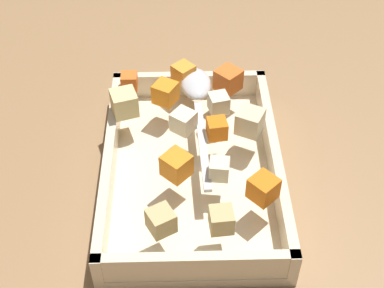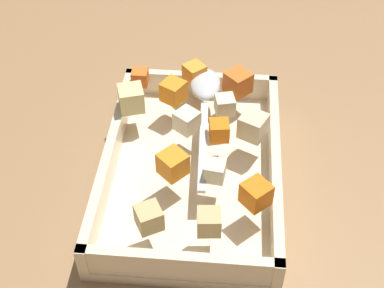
# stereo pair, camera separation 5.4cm
# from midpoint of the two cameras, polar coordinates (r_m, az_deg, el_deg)

# --- Properties ---
(ground_plane) EXTENTS (4.00, 4.00, 0.00)m
(ground_plane) POSITION_cam_midpoint_polar(r_m,az_deg,el_deg) (0.73, -0.63, -3.69)
(ground_plane) COLOR #936D47
(baking_dish) EXTENTS (0.33, 0.22, 0.05)m
(baking_dish) POSITION_cam_midpoint_polar(r_m,az_deg,el_deg) (0.72, -2.17, -2.80)
(baking_dish) COLOR beige
(baking_dish) RESTS_ON ground_plane
(carrot_chunk_heap_side) EXTENTS (0.04, 0.04, 0.03)m
(carrot_chunk_heap_side) POSITION_cam_midpoint_polar(r_m,az_deg,el_deg) (0.65, -4.02, -2.34)
(carrot_chunk_heap_side) COLOR orange
(carrot_chunk_heap_side) RESTS_ON baking_dish
(carrot_chunk_under_handle) EXTENTS (0.02, 0.02, 0.02)m
(carrot_chunk_under_handle) POSITION_cam_midpoint_polar(r_m,az_deg,el_deg) (0.79, -8.56, 6.45)
(carrot_chunk_under_handle) COLOR orange
(carrot_chunk_under_handle) RESTS_ON baking_dish
(carrot_chunk_heap_top) EXTENTS (0.04, 0.04, 0.03)m
(carrot_chunk_heap_top) POSITION_cam_midpoint_polar(r_m,az_deg,el_deg) (0.76, -4.87, 5.31)
(carrot_chunk_heap_top) COLOR orange
(carrot_chunk_heap_top) RESTS_ON baking_dish
(carrot_chunk_near_spoon) EXTENTS (0.04, 0.04, 0.03)m
(carrot_chunk_near_spoon) POSITION_cam_midpoint_polar(r_m,az_deg,el_deg) (0.63, 5.02, -4.74)
(carrot_chunk_near_spoon) COLOR orange
(carrot_chunk_near_spoon) RESTS_ON baking_dish
(carrot_chunk_corner_ne) EXTENTS (0.04, 0.04, 0.03)m
(carrot_chunk_corner_ne) POSITION_cam_midpoint_polar(r_m,az_deg,el_deg) (0.78, 1.80, 6.68)
(carrot_chunk_corner_ne) COLOR orange
(carrot_chunk_corner_ne) RESTS_ON baking_dish
(carrot_chunk_far_left) EXTENTS (0.04, 0.04, 0.03)m
(carrot_chunk_far_left) POSITION_cam_midpoint_polar(r_m,az_deg,el_deg) (0.79, -2.88, 7.33)
(carrot_chunk_far_left) COLOR orange
(carrot_chunk_far_left) RESTS_ON baking_dish
(carrot_chunk_mid_right) EXTENTS (0.03, 0.03, 0.02)m
(carrot_chunk_mid_right) POSITION_cam_midpoint_polar(r_m,az_deg,el_deg) (0.70, 0.42, 1.55)
(carrot_chunk_mid_right) COLOR orange
(carrot_chunk_mid_right) RESTS_ON baking_dish
(potato_chunk_corner_se) EXTENTS (0.04, 0.04, 0.03)m
(potato_chunk_corner_se) POSITION_cam_midpoint_polar(r_m,az_deg,el_deg) (0.71, 3.91, 2.29)
(potato_chunk_corner_se) COLOR beige
(potato_chunk_corner_se) RESTS_ON baking_dish
(potato_chunk_front_center) EXTENTS (0.04, 0.04, 0.03)m
(potato_chunk_front_center) POSITION_cam_midpoint_polar(r_m,az_deg,el_deg) (0.60, -5.87, -8.11)
(potato_chunk_front_center) COLOR tan
(potato_chunk_front_center) RESTS_ON baking_dish
(potato_chunk_rim_edge) EXTENTS (0.04, 0.04, 0.03)m
(potato_chunk_rim_edge) POSITION_cam_midpoint_polar(r_m,az_deg,el_deg) (0.74, -9.20, 4.19)
(potato_chunk_rim_edge) COLOR #E0CC89
(potato_chunk_rim_edge) RESTS_ON baking_dish
(potato_chunk_near_right) EXTENTS (0.03, 0.03, 0.02)m
(potato_chunk_near_right) POSITION_cam_midpoint_polar(r_m,az_deg,el_deg) (0.65, 0.48, -2.73)
(potato_chunk_near_right) COLOR beige
(potato_chunk_near_right) RESTS_ON baking_dish
(potato_chunk_near_left) EXTENTS (0.04, 0.04, 0.03)m
(potato_chunk_near_left) POSITION_cam_midpoint_polar(r_m,az_deg,el_deg) (0.71, -3.09, 2.31)
(potato_chunk_near_left) COLOR beige
(potato_chunk_near_left) RESTS_ON baking_dish
(potato_chunk_corner_nw) EXTENTS (0.03, 0.03, 0.03)m
(potato_chunk_corner_nw) POSITION_cam_midpoint_polar(r_m,az_deg,el_deg) (0.74, 0.70, 4.24)
(potato_chunk_corner_nw) COLOR beige
(potato_chunk_corner_nw) RESTS_ON baking_dish
(potato_chunk_corner_sw) EXTENTS (0.03, 0.03, 0.03)m
(potato_chunk_corner_sw) POSITION_cam_midpoint_polar(r_m,az_deg,el_deg) (0.60, 0.48, -8.04)
(potato_chunk_corner_sw) COLOR tan
(potato_chunk_corner_sw) RESTS_ON baking_dish
(serving_spoon) EXTENTS (0.23, 0.05, 0.02)m
(serving_spoon) POSITION_cam_midpoint_polar(r_m,az_deg,el_deg) (0.77, -1.55, 5.59)
(serving_spoon) COLOR silver
(serving_spoon) RESTS_ON baking_dish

